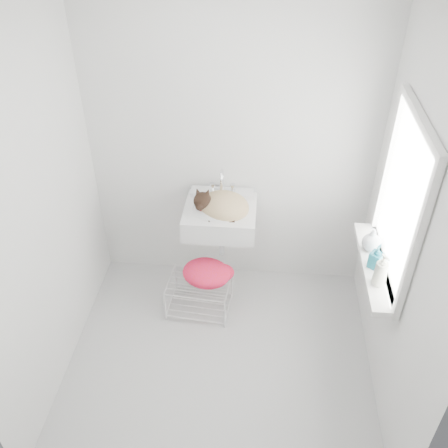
# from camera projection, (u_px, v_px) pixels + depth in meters

# --- Properties ---
(floor) EXTENTS (2.20, 2.00, 0.02)m
(floor) POSITION_uv_depth(u_px,v_px,m) (220.00, 359.00, 3.69)
(floor) COLOR #B4B4B4
(floor) RESTS_ON ground
(back_wall) EXTENTS (2.20, 0.02, 2.50)m
(back_wall) POSITION_uv_depth(u_px,v_px,m) (231.00, 145.00, 3.74)
(back_wall) COLOR white
(back_wall) RESTS_ON ground
(right_wall) EXTENTS (0.02, 2.00, 2.50)m
(right_wall) POSITION_uv_depth(u_px,v_px,m) (409.00, 235.00, 2.86)
(right_wall) COLOR white
(right_wall) RESTS_ON ground
(left_wall) EXTENTS (0.02, 2.00, 2.50)m
(left_wall) POSITION_uv_depth(u_px,v_px,m) (38.00, 215.00, 3.02)
(left_wall) COLOR white
(left_wall) RESTS_ON ground
(window_glass) EXTENTS (0.01, 0.80, 1.00)m
(window_glass) POSITION_uv_depth(u_px,v_px,m) (403.00, 201.00, 2.96)
(window_glass) COLOR white
(window_glass) RESTS_ON right_wall
(window_frame) EXTENTS (0.04, 0.90, 1.10)m
(window_frame) POSITION_uv_depth(u_px,v_px,m) (400.00, 201.00, 2.97)
(window_frame) COLOR white
(window_frame) RESTS_ON right_wall
(windowsill) EXTENTS (0.16, 0.88, 0.04)m
(windowsill) POSITION_uv_depth(u_px,v_px,m) (374.00, 266.00, 3.28)
(windowsill) COLOR white
(windowsill) RESTS_ON right_wall
(sink) EXTENTS (0.55, 0.48, 0.22)m
(sink) POSITION_uv_depth(u_px,v_px,m) (220.00, 208.00, 3.78)
(sink) COLOR white
(sink) RESTS_ON back_wall
(faucet) EXTENTS (0.20, 0.14, 0.20)m
(faucet) POSITION_uv_depth(u_px,v_px,m) (222.00, 180.00, 3.84)
(faucet) COLOR silver
(faucet) RESTS_ON sink
(cat) EXTENTS (0.44, 0.38, 0.25)m
(cat) POSITION_uv_depth(u_px,v_px,m) (222.00, 205.00, 3.74)
(cat) COLOR #CDBC87
(cat) RESTS_ON sink
(wire_rack) EXTENTS (0.51, 0.38, 0.29)m
(wire_rack) POSITION_uv_depth(u_px,v_px,m) (199.00, 295.00, 4.02)
(wire_rack) COLOR silver
(wire_rack) RESTS_ON floor
(towel) EXTENTS (0.44, 0.35, 0.16)m
(towel) POSITION_uv_depth(u_px,v_px,m) (207.00, 278.00, 3.93)
(towel) COLOR #F12200
(towel) RESTS_ON wire_rack
(bottle_a) EXTENTS (0.10, 0.10, 0.20)m
(bottle_a) POSITION_uv_depth(u_px,v_px,m) (378.00, 283.00, 3.12)
(bottle_a) COLOR silver
(bottle_a) RESTS_ON windowsill
(bottle_b) EXTENTS (0.11, 0.11, 0.17)m
(bottle_b) POSITION_uv_depth(u_px,v_px,m) (374.00, 267.00, 3.24)
(bottle_b) COLOR #176173
(bottle_b) RESTS_ON windowsill
(bottle_c) EXTENTS (0.18, 0.18, 0.17)m
(bottle_c) POSITION_uv_depth(u_px,v_px,m) (370.00, 249.00, 3.39)
(bottle_c) COLOR white
(bottle_c) RESTS_ON windowsill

